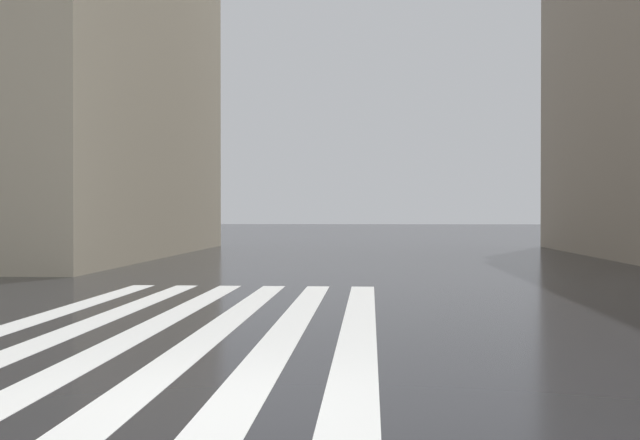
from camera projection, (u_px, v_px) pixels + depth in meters
name	position (u px, v px, depth m)	size (l,w,h in m)	color
ground_plane	(195.00, 407.00, 6.33)	(220.00, 220.00, 0.00)	black
zebra_crossing	(179.00, 331.00, 10.40)	(13.00, 5.50, 0.01)	silver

